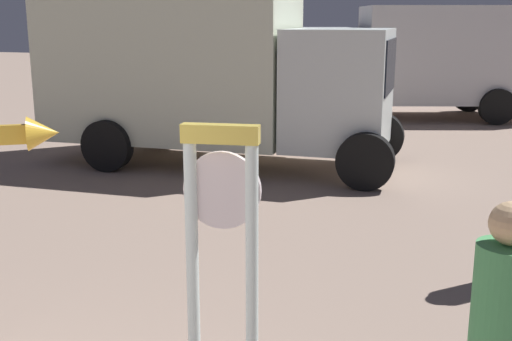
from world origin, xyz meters
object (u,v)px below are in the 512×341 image
Objects in this scene: person_near_clock at (500,339)px; box_truck_far at (425,57)px; box_truck_near at (207,74)px; standing_clock at (222,266)px.

person_near_clock is 14.34m from box_truck_far.
person_near_clock is 0.27× the size of box_truck_near.
box_truck_near is at bearing 123.71° from person_near_clock.
standing_clock is 14.51m from box_truck_far.
standing_clock is 0.29× the size of box_truck_far.
box_truck_far is (-0.17, 14.50, 0.32)m from standing_clock.
standing_clock reaches higher than person_near_clock.
box_truck_near is 0.91× the size of box_truck_far.
person_near_clock is (1.47, 0.28, -0.32)m from standing_clock.
standing_clock is 1.53m from person_near_clock.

